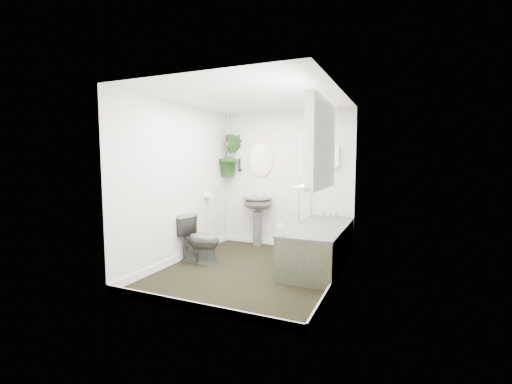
% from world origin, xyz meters
% --- Properties ---
extents(floor, '(2.30, 2.80, 0.02)m').
position_xyz_m(floor, '(0.00, 0.00, -0.01)').
color(floor, black).
rests_on(floor, ground).
extents(ceiling, '(2.30, 2.80, 0.02)m').
position_xyz_m(ceiling, '(0.00, 0.00, 2.31)').
color(ceiling, white).
rests_on(ceiling, ground).
extents(wall_back, '(2.30, 0.02, 2.30)m').
position_xyz_m(wall_back, '(0.00, 1.41, 1.15)').
color(wall_back, silver).
rests_on(wall_back, ground).
extents(wall_front, '(2.30, 0.02, 2.30)m').
position_xyz_m(wall_front, '(0.00, -1.41, 1.15)').
color(wall_front, silver).
rests_on(wall_front, ground).
extents(wall_left, '(0.02, 2.80, 2.30)m').
position_xyz_m(wall_left, '(-1.16, 0.00, 1.15)').
color(wall_left, silver).
rests_on(wall_left, ground).
extents(wall_right, '(0.02, 2.80, 2.30)m').
position_xyz_m(wall_right, '(1.16, 0.00, 1.15)').
color(wall_right, silver).
rests_on(wall_right, ground).
extents(skirting, '(2.30, 2.80, 0.10)m').
position_xyz_m(skirting, '(0.00, 0.00, 0.05)').
color(skirting, white).
rests_on(skirting, floor).
extents(bathtub, '(0.72, 1.72, 0.58)m').
position_xyz_m(bathtub, '(0.80, 0.50, 0.29)').
color(bathtub, '#484942').
rests_on(bathtub, floor).
extents(bath_screen, '(0.04, 0.72, 1.40)m').
position_xyz_m(bath_screen, '(0.47, 0.99, 1.28)').
color(bath_screen, silver).
rests_on(bath_screen, bathtub).
extents(shower_box, '(0.20, 0.10, 0.35)m').
position_xyz_m(shower_box, '(0.80, 1.34, 1.55)').
color(shower_box, white).
rests_on(shower_box, wall_back).
extents(oval_mirror, '(0.46, 0.03, 0.62)m').
position_xyz_m(oval_mirror, '(-0.45, 1.37, 1.50)').
color(oval_mirror, beige).
rests_on(oval_mirror, wall_back).
extents(wall_sconce, '(0.04, 0.04, 0.22)m').
position_xyz_m(wall_sconce, '(-0.85, 1.36, 1.40)').
color(wall_sconce, black).
rests_on(wall_sconce, wall_back).
extents(toilet_roll_holder, '(0.11, 0.11, 0.11)m').
position_xyz_m(toilet_roll_holder, '(-1.10, 0.70, 0.90)').
color(toilet_roll_holder, white).
rests_on(toilet_roll_holder, wall_left).
extents(window_recess, '(0.08, 1.00, 0.90)m').
position_xyz_m(window_recess, '(1.09, -0.70, 1.65)').
color(window_recess, white).
rests_on(window_recess, wall_right).
extents(window_sill, '(0.18, 1.00, 0.04)m').
position_xyz_m(window_sill, '(1.02, -0.70, 1.23)').
color(window_sill, white).
rests_on(window_sill, wall_right).
extents(window_blinds, '(0.01, 0.86, 0.76)m').
position_xyz_m(window_blinds, '(1.04, -0.70, 1.65)').
color(window_blinds, white).
rests_on(window_blinds, wall_right).
extents(toilet, '(0.71, 0.46, 0.68)m').
position_xyz_m(toilet, '(-0.85, 0.03, 0.34)').
color(toilet, '#484942').
rests_on(toilet, floor).
extents(pedestal_sink, '(0.54, 0.48, 0.85)m').
position_xyz_m(pedestal_sink, '(-0.45, 1.24, 0.42)').
color(pedestal_sink, '#484942').
rests_on(pedestal_sink, floor).
extents(sill_plant, '(0.29, 0.27, 0.25)m').
position_xyz_m(sill_plant, '(0.97, -0.40, 1.38)').
color(sill_plant, black).
rests_on(sill_plant, window_sill).
extents(hanging_plant, '(0.52, 0.49, 0.73)m').
position_xyz_m(hanging_plant, '(-0.97, 1.25, 1.55)').
color(hanging_plant, black).
rests_on(hanging_plant, ceiling).
extents(soap_bottle, '(0.08, 0.08, 0.18)m').
position_xyz_m(soap_bottle, '(0.51, -0.29, 0.67)').
color(soap_bottle, '#312A2A').
rests_on(soap_bottle, bathtub).
extents(hanging_pot, '(0.16, 0.16, 0.12)m').
position_xyz_m(hanging_pot, '(-0.97, 1.25, 1.86)').
color(hanging_pot, black).
rests_on(hanging_pot, ceiling).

